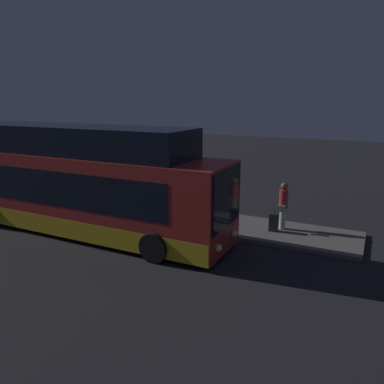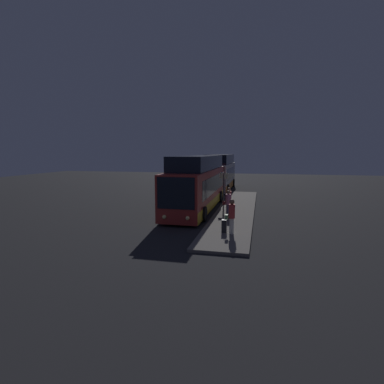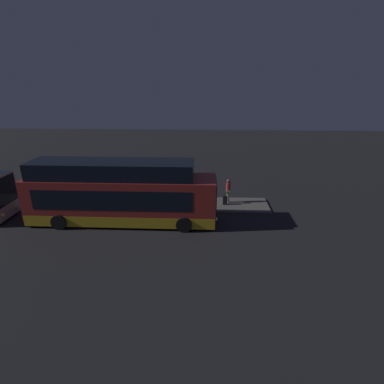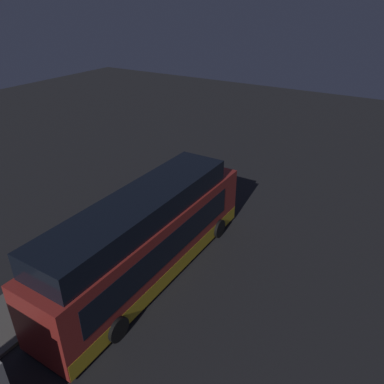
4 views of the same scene
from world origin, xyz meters
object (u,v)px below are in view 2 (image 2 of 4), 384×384
object	(u,v)px
passenger_with_bags	(231,215)
suitcase	(224,226)
passenger_waiting	(228,202)
bus_second	(220,174)
sign_post	(224,186)
bus_lead	(198,185)
passenger_boarding	(229,199)

from	to	relation	value
passenger_with_bags	suitcase	xyz separation A→B (m)	(-0.23, -0.39, -0.67)
passenger_waiting	bus_second	bearing A→B (deg)	39.12
passenger_with_bags	sign_post	distance (m)	7.43
bus_lead	passenger_with_bags	xyz separation A→B (m)	(7.13, 3.27, -0.66)
passenger_waiting	suitcase	size ratio (longest dim) A/B	1.87
passenger_with_bags	suitcase	size ratio (longest dim) A/B	1.99
passenger_boarding	suitcase	bearing A→B (deg)	-117.22
bus_lead	passenger_with_bags	size ratio (longest dim) A/B	6.65
bus_lead	passenger_waiting	size ratio (longest dim) A/B	7.09
bus_lead	passenger_waiting	xyz separation A→B (m)	(2.71, 2.62, -0.75)
bus_lead	suitcase	size ratio (longest dim) A/B	13.24
passenger_boarding	suitcase	distance (m)	5.51
bus_second	sign_post	size ratio (longest dim) A/B	3.89
bus_lead	sign_post	world-z (taller)	bus_lead
bus_lead	sign_post	distance (m)	1.98
passenger_with_bags	suitcase	world-z (taller)	passenger_with_bags
bus_lead	passenger_boarding	size ratio (longest dim) A/B	6.91
bus_lead	passenger_with_bags	bearing A→B (deg)	24.62
passenger_boarding	sign_post	xyz separation A→B (m)	(-1.59, -0.57, 0.70)
bus_lead	passenger_boarding	world-z (taller)	bus_lead
bus_second	passenger_boarding	bearing A→B (deg)	10.13
bus_lead	passenger_waiting	distance (m)	3.84
passenger_boarding	passenger_with_bags	size ratio (longest dim) A/B	0.96
passenger_boarding	sign_post	world-z (taller)	sign_post
bus_lead	suitcase	xyz separation A→B (m)	(6.90, 2.88, -1.33)
bus_lead	passenger_waiting	bearing A→B (deg)	44.06
passenger_with_bags	passenger_waiting	bearing A→B (deg)	8.38
bus_second	passenger_boarding	distance (m)	14.47
bus_second	suitcase	world-z (taller)	bus_second
bus_second	passenger_with_bags	bearing A→B (deg)	9.32
passenger_waiting	suitcase	bearing A→B (deg)	-146.93
passenger_boarding	passenger_waiting	xyz separation A→B (m)	(1.27, 0.08, -0.04)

